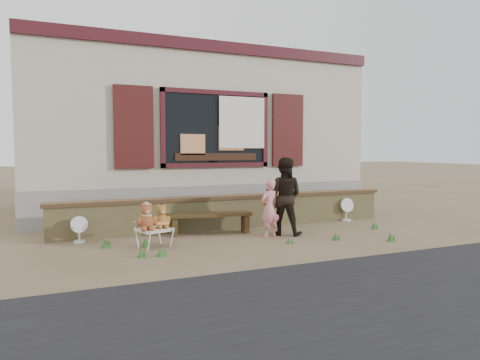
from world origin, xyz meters
name	(u,v)px	position (x,y,z in m)	size (l,w,h in m)	color
ground	(253,237)	(0.00, 0.00, 0.00)	(80.00, 80.00, 0.00)	brown
shopfront	(185,135)	(0.00, 4.49, 2.00)	(8.04, 5.13, 4.00)	#9E9480
brick_wall	(232,211)	(0.00, 1.00, 0.34)	(7.10, 0.36, 0.67)	tan
bench	(210,219)	(-0.63, 0.54, 0.29)	(1.58, 0.56, 0.40)	#332512
folding_chair	(154,230)	(-1.83, -0.15, 0.28)	(0.61, 0.58, 0.31)	beige
teddy_bear_left	(146,216)	(-1.96, -0.19, 0.52)	(0.32, 0.27, 0.43)	brown
teddy_bear_right	(162,216)	(-1.70, -0.10, 0.50)	(0.29, 0.25, 0.39)	brown
child	(269,208)	(0.28, -0.12, 0.53)	(0.38, 0.25, 1.05)	pink
adult	(284,196)	(0.62, -0.04, 0.72)	(0.70, 0.55, 1.45)	black
fan_left	(79,229)	(-2.94, 0.69, 0.23)	(0.28, 0.19, 0.46)	silver
fan_right	(346,209)	(2.67, 0.80, 0.26)	(0.32, 0.22, 0.51)	silver
grass_tufts	(227,242)	(-0.70, -0.53, 0.07)	(5.28, 1.54, 0.15)	#305A24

